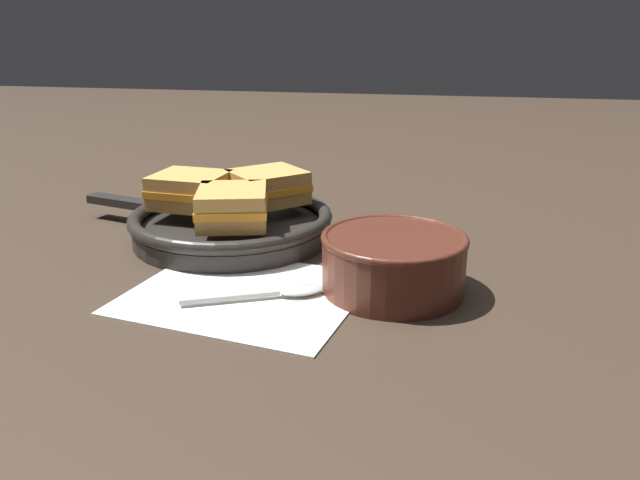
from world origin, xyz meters
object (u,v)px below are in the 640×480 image
object	(u,v)px
skillet	(231,224)
sandwich_near_right	(190,190)
sandwich_far_left	(232,206)
soup_bowl	(394,259)
spoon	(282,292)
sandwich_near_left	(268,187)

from	to	relation	value
skillet	sandwich_near_right	bearing A→B (deg)	172.16
sandwich_near_right	sandwich_far_left	distance (m)	0.11
soup_bowl	sandwich_far_left	distance (m)	0.23
spoon	sandwich_far_left	distance (m)	0.16
spoon	sandwich_near_left	size ratio (longest dim) A/B	1.14
skillet	sandwich_near_right	xyz separation A→B (m)	(-0.06, 0.01, 0.04)
sandwich_near_left	sandwich_far_left	size ratio (longest dim) A/B	1.11
skillet	sandwich_near_right	size ratio (longest dim) A/B	3.70
sandwich_near_left	skillet	bearing A→B (deg)	-129.81
sandwich_near_left	sandwich_near_right	distance (m)	0.11
sandwich_near_left	sandwich_near_right	xyz separation A→B (m)	(-0.10, -0.04, 0.00)
sandwich_near_right	sandwich_near_left	bearing A→B (deg)	21.96
spoon	sandwich_near_left	distance (m)	0.25
sandwich_near_right	sandwich_far_left	bearing A→B (deg)	-38.04
sandwich_far_left	spoon	bearing A→B (deg)	-51.22
soup_bowl	sandwich_far_left	size ratio (longest dim) A/B	1.36
sandwich_near_right	spoon	bearing A→B (deg)	-45.81
soup_bowl	spoon	xyz separation A→B (m)	(-0.12, -0.05, -0.03)
spoon	skillet	bearing A→B (deg)	99.40
spoon	sandwich_near_right	xyz separation A→B (m)	(-0.18, 0.19, 0.06)
spoon	sandwich_near_right	size ratio (longest dim) A/B	1.43
spoon	sandwich_far_left	world-z (taller)	sandwich_far_left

